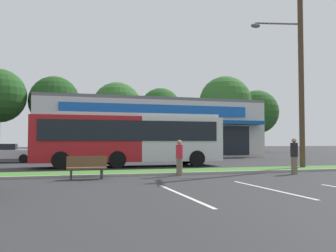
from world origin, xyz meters
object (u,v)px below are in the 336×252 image
city_bus (129,138)px  pedestrian_by_pole (179,158)px  car_1 (5,153)px  pedestrian_mid (294,156)px  utility_pole (299,62)px  car_0 (176,151)px  bus_stop_bench (87,167)px

city_bus → pedestrian_by_pole: 6.81m
car_1 → pedestrian_mid: 20.53m
car_1 → pedestrian_by_pole: (9.08, -13.69, 0.08)m
pedestrian_by_pole → city_bus: bearing=-43.5°
utility_pole → city_bus: 10.92m
city_bus → car_0: (5.16, 6.78, -0.97)m
city_bus → car_0: bearing=53.4°
bus_stop_bench → car_1: 15.05m
bus_stop_bench → pedestrian_mid: (9.57, -0.31, 0.36)m
city_bus → car_1: bearing=139.3°
utility_pole → pedestrian_by_pole: utility_pole is taller
car_0 → bus_stop_bench: bearing=59.6°
utility_pole → car_0: bearing=107.5°
car_1 → pedestrian_by_pole: pedestrian_by_pole is taller
pedestrian_mid → car_1: bearing=-66.3°
utility_pole → city_bus: bearing=151.4°
utility_pole → car_0: 13.23m
pedestrian_mid → utility_pole: bearing=-151.6°
bus_stop_bench → car_0: (8.20, 13.96, 0.29)m
utility_pole → city_bus: size_ratio=0.99×
pedestrian_by_pole → pedestrian_mid: size_ratio=0.94×
pedestrian_by_pole → pedestrian_mid: pedestrian_mid is taller
utility_pole → car_0: (-3.65, 11.58, -5.27)m
utility_pole → pedestrian_by_pole: size_ratio=7.07×
car_0 → car_1: bearing=-1.1°
car_1 → utility_pole: bearing=-35.2°
utility_pole → car_1: bearing=144.8°
bus_stop_bench → utility_pole: bearing=-168.6°
city_bus → pedestrian_mid: size_ratio=6.76×
utility_pole → pedestrian_mid: 6.28m
city_bus → pedestrian_by_pole: bearing=-79.9°
car_0 → pedestrian_by_pole: pedestrian_by_pole is taller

